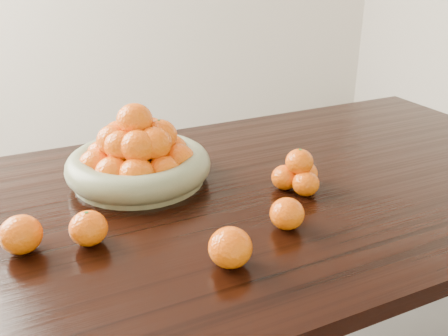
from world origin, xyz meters
name	(u,v)px	position (x,y,z in m)	size (l,w,h in m)	color
dining_table	(233,222)	(0.00, 0.00, 0.66)	(2.00, 1.00, 0.75)	black
fruit_bowl	(138,158)	(-0.19, 0.17, 0.81)	(0.38, 0.38, 0.21)	gray
orange_pyramid	(299,174)	(0.15, -0.06, 0.79)	(0.13, 0.12, 0.11)	#E86206
loose_orange_0	(88,228)	(-0.38, -0.09, 0.79)	(0.08, 0.08, 0.07)	#E86206
loose_orange_1	(230,248)	(-0.15, -0.28, 0.79)	(0.09, 0.09, 0.08)	#E86206
loose_orange_2	(287,214)	(0.03, -0.21, 0.79)	(0.08, 0.08, 0.07)	#E86206
loose_orange_3	(21,234)	(-0.50, -0.06, 0.79)	(0.08, 0.08, 0.08)	#E86206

